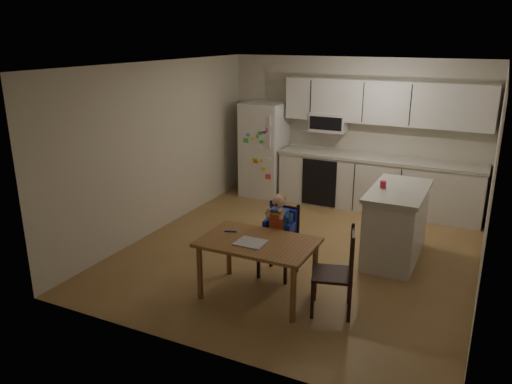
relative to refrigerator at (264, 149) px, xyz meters
The scene contains 10 objects.
room 2.31m from the refrigerator, 47.16° to the right, with size 4.52×5.01×2.51m.
refrigerator is the anchor object (origin of this frame).
kitchen_run 2.05m from the refrigerator, ahead, with size 3.37×0.62×2.15m.
kitchen_island 3.29m from the refrigerator, 32.97° to the right, with size 0.69×1.31×0.97m.
red_cup 3.14m from the refrigerator, 35.69° to the right, with size 0.08×0.08×0.10m, color #DA2E44.
dining_table 3.82m from the refrigerator, 65.93° to the right, with size 1.26×0.81×0.68m.
napkin 3.88m from the refrigerator, 67.08° to the right, with size 0.32×0.27×0.01m, color #B8B8BD.
toddler_spoon 3.58m from the refrigerator, 71.29° to the right, with size 0.02×0.02×0.12m, color #1428B4.
chair_booster 3.27m from the refrigerator, 61.51° to the right, with size 0.40×0.40×1.05m.
chair_side 4.23m from the refrigerator, 53.75° to the right, with size 0.52×0.52×0.95m.
Camera 1 is at (2.21, -5.91, 2.86)m, focal length 35.00 mm.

